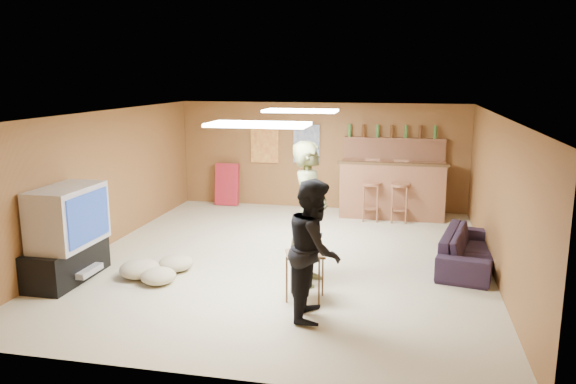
% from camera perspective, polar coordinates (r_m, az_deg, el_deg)
% --- Properties ---
extents(ground, '(7.00, 7.00, 0.00)m').
position_cam_1_polar(ground, '(8.63, -0.28, -6.78)').
color(ground, '#BAB18E').
rests_on(ground, ground).
extents(ceiling, '(6.00, 7.00, 0.02)m').
position_cam_1_polar(ceiling, '(8.20, -0.29, 7.96)').
color(ceiling, silver).
rests_on(ceiling, ground).
extents(wall_back, '(6.00, 0.02, 2.20)m').
position_cam_1_polar(wall_back, '(11.74, 3.36, 3.69)').
color(wall_back, brown).
rests_on(wall_back, ground).
extents(wall_front, '(6.00, 0.02, 2.20)m').
position_cam_1_polar(wall_front, '(5.09, -8.78, -7.21)').
color(wall_front, brown).
rests_on(wall_front, ground).
extents(wall_left, '(0.02, 7.00, 2.20)m').
position_cam_1_polar(wall_left, '(9.44, -18.38, 1.13)').
color(wall_left, brown).
rests_on(wall_left, ground).
extents(wall_right, '(0.02, 7.00, 2.20)m').
position_cam_1_polar(wall_right, '(8.26, 20.51, -0.48)').
color(wall_right, brown).
rests_on(wall_right, ground).
extents(tv_stand, '(0.55, 1.30, 0.50)m').
position_cam_1_polar(tv_stand, '(8.27, -21.54, -6.65)').
color(tv_stand, black).
rests_on(tv_stand, ground).
extents(dvd_box, '(0.35, 0.50, 0.08)m').
position_cam_1_polar(dvd_box, '(8.18, -20.19, -7.48)').
color(dvd_box, '#B2B2B7').
rests_on(dvd_box, tv_stand).
extents(tv_body, '(0.60, 1.10, 0.80)m').
position_cam_1_polar(tv_body, '(8.06, -21.47, -2.31)').
color(tv_body, '#B2B2B7').
rests_on(tv_body, tv_stand).
extents(tv_screen, '(0.02, 0.95, 0.65)m').
position_cam_1_polar(tv_screen, '(7.89, -19.59, -2.45)').
color(tv_screen, navy).
rests_on(tv_screen, tv_body).
extents(bar_counter, '(2.00, 0.60, 1.10)m').
position_cam_1_polar(bar_counter, '(11.16, 10.53, 0.22)').
color(bar_counter, brown).
rests_on(bar_counter, ground).
extents(bar_lip, '(2.10, 0.12, 0.05)m').
position_cam_1_polar(bar_lip, '(10.82, 10.60, 2.82)').
color(bar_lip, '#422A15').
rests_on(bar_lip, bar_counter).
extents(bar_shelf, '(2.00, 0.18, 0.05)m').
position_cam_1_polar(bar_shelf, '(11.46, 10.77, 5.32)').
color(bar_shelf, brown).
rests_on(bar_shelf, bar_backing).
extents(bar_backing, '(2.00, 0.14, 0.60)m').
position_cam_1_polar(bar_backing, '(11.52, 10.72, 3.85)').
color(bar_backing, brown).
rests_on(bar_backing, bar_counter).
extents(poster_left, '(0.60, 0.03, 0.85)m').
position_cam_1_polar(poster_left, '(11.91, -2.39, 5.03)').
color(poster_left, '#BF3F26').
rests_on(poster_left, wall_back).
extents(poster_right, '(0.55, 0.03, 0.80)m').
position_cam_1_polar(poster_right, '(11.72, 1.89, 4.92)').
color(poster_right, '#334C99').
rests_on(poster_right, wall_back).
extents(folding_chair_stack, '(0.50, 0.26, 0.91)m').
position_cam_1_polar(folding_chair_stack, '(12.12, -6.21, 0.78)').
color(folding_chair_stack, '#AB1F2D').
rests_on(folding_chair_stack, ground).
extents(ceiling_panel_front, '(1.20, 0.60, 0.04)m').
position_cam_1_polar(ceiling_panel_front, '(6.75, -3.03, 6.86)').
color(ceiling_panel_front, white).
rests_on(ceiling_panel_front, ceiling).
extents(ceiling_panel_back, '(1.20, 0.60, 0.04)m').
position_cam_1_polar(ceiling_panel_back, '(9.38, 1.29, 8.25)').
color(ceiling_panel_back, white).
rests_on(ceiling_panel_back, ceiling).
extents(person_olive, '(0.51, 0.73, 1.92)m').
position_cam_1_polar(person_olive, '(7.40, 2.23, -2.20)').
color(person_olive, brown).
rests_on(person_olive, ground).
extents(person_black, '(0.66, 0.83, 1.62)m').
position_cam_1_polar(person_black, '(6.42, 2.71, -5.81)').
color(person_black, black).
rests_on(person_black, ground).
extents(sofa, '(1.05, 1.92, 0.53)m').
position_cam_1_polar(sofa, '(8.61, 17.94, -5.57)').
color(sofa, black).
rests_on(sofa, ground).
extents(tray_table, '(0.55, 0.49, 0.60)m').
position_cam_1_polar(tray_table, '(7.04, 1.73, -8.54)').
color(tray_table, '#422A15').
rests_on(tray_table, ground).
extents(cup_red_near, '(0.09, 0.09, 0.11)m').
position_cam_1_polar(cup_red_near, '(6.98, 0.88, -5.60)').
color(cup_red_near, '#AD0B0F').
rests_on(cup_red_near, tray_table).
extents(cup_red_far, '(0.10, 0.10, 0.11)m').
position_cam_1_polar(cup_red_far, '(6.82, 2.38, -6.04)').
color(cup_red_far, '#AD0B0F').
rests_on(cup_red_far, tray_table).
extents(cup_blue, '(0.08, 0.08, 0.11)m').
position_cam_1_polar(cup_blue, '(6.99, 2.83, -5.62)').
color(cup_blue, navy).
rests_on(cup_blue, tray_table).
extents(bar_stool_left, '(0.38, 0.38, 1.07)m').
position_cam_1_polar(bar_stool_left, '(10.83, 8.45, -0.14)').
color(bar_stool_left, brown).
rests_on(bar_stool_left, ground).
extents(bar_stool_right, '(0.48, 0.48, 1.28)m').
position_cam_1_polar(bar_stool_right, '(10.79, 11.31, 0.30)').
color(bar_stool_right, brown).
rests_on(bar_stool_right, ground).
extents(cushion_near_tv, '(0.67, 0.67, 0.25)m').
position_cam_1_polar(cushion_near_tv, '(8.08, -14.84, -7.56)').
color(cushion_near_tv, tan).
rests_on(cushion_near_tv, ground).
extents(cushion_mid, '(0.52, 0.52, 0.22)m').
position_cam_1_polar(cushion_mid, '(8.25, -11.32, -7.08)').
color(cushion_mid, tan).
rests_on(cushion_mid, ground).
extents(cushion_far, '(0.59, 0.59, 0.21)m').
position_cam_1_polar(cushion_far, '(7.80, -13.04, -8.30)').
color(cushion_far, tan).
rests_on(cushion_far, ground).
extents(bottle_row, '(1.76, 0.08, 0.26)m').
position_cam_1_polar(bottle_row, '(11.43, 10.50, 6.10)').
color(bottle_row, '#3F7233').
rests_on(bottle_row, bar_shelf).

